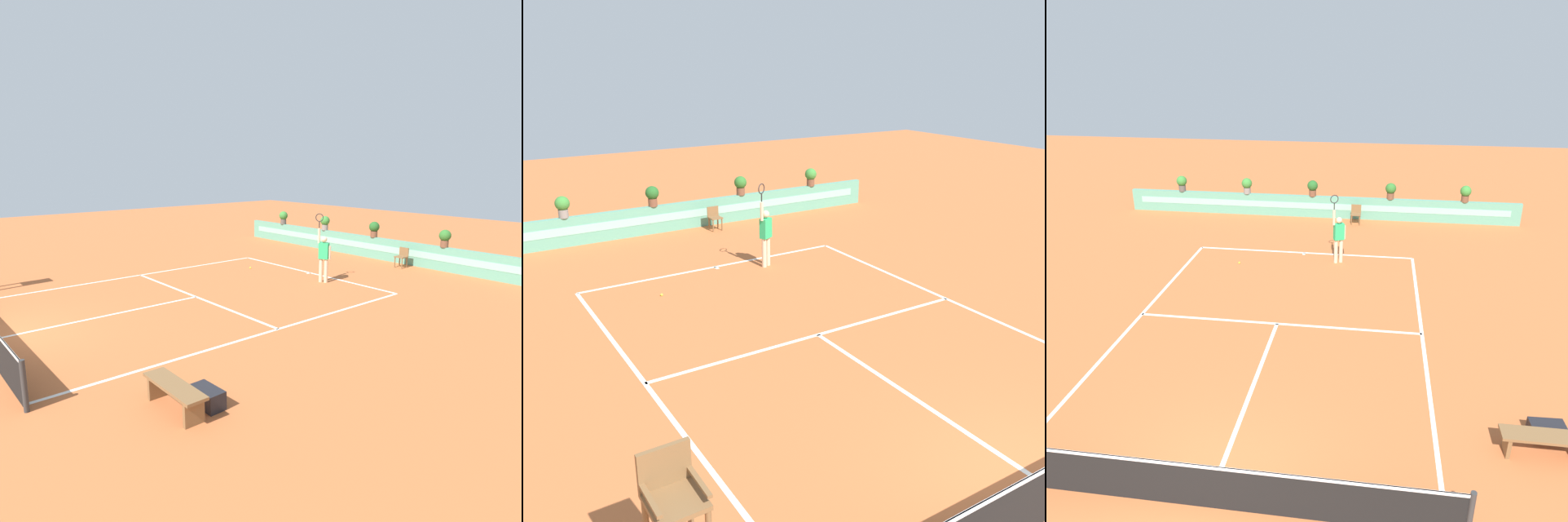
# 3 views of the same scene
# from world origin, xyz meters

# --- Properties ---
(ground_plane) EXTENTS (60.00, 60.00, 0.00)m
(ground_plane) POSITION_xyz_m (0.00, 6.00, 0.00)
(ground_plane) COLOR #BC6033
(court_lines) EXTENTS (8.32, 11.94, 0.01)m
(court_lines) POSITION_xyz_m (0.00, 6.72, 0.00)
(court_lines) COLOR white
(court_lines) RESTS_ON ground
(net) EXTENTS (8.92, 0.10, 1.00)m
(net) POSITION_xyz_m (0.00, 0.00, 0.51)
(net) COLOR #333333
(net) RESTS_ON ground
(back_wall_barrier) EXTENTS (18.00, 0.21, 1.00)m
(back_wall_barrier) POSITION_xyz_m (0.00, 16.39, 0.50)
(back_wall_barrier) COLOR #599E84
(back_wall_barrier) RESTS_ON ground
(ball_kid_chair) EXTENTS (0.44, 0.44, 0.85)m
(ball_kid_chair) POSITION_xyz_m (1.78, 15.66, 0.48)
(ball_kid_chair) COLOR brown
(ball_kid_chair) RESTS_ON ground
(bench_courtside) EXTENTS (1.60, 0.44, 0.51)m
(bench_courtside) POSITION_xyz_m (6.09, 2.08, 0.38)
(bench_courtside) COLOR brown
(bench_courtside) RESTS_ON ground
(gear_bag) EXTENTS (0.71, 0.39, 0.36)m
(gear_bag) POSITION_xyz_m (6.34, 2.62, 0.18)
(gear_bag) COLOR black
(gear_bag) RESTS_ON ground
(tennis_player) EXTENTS (0.57, 0.35, 2.58)m
(tennis_player) POSITION_xyz_m (1.37, 11.15, 1.05)
(tennis_player) COLOR beige
(tennis_player) RESTS_ON ground
(tennis_ball_near_baseline) EXTENTS (0.07, 0.07, 0.07)m
(tennis_ball_near_baseline) POSITION_xyz_m (-2.22, 10.52, 0.03)
(tennis_ball_near_baseline) COLOR #CCE033
(tennis_ball_near_baseline) RESTS_ON ground
(potted_plant_far_left) EXTENTS (0.48, 0.48, 0.72)m
(potted_plant_far_left) POSITION_xyz_m (-6.51, 16.39, 1.41)
(potted_plant_far_left) COLOR #514C47
(potted_plant_far_left) RESTS_ON back_wall_barrier
(potted_plant_far_right) EXTENTS (0.48, 0.48, 0.72)m
(potted_plant_far_right) POSITION_xyz_m (6.53, 16.39, 1.41)
(potted_plant_far_right) COLOR brown
(potted_plant_far_right) RESTS_ON back_wall_barrier
(potted_plant_right) EXTENTS (0.48, 0.48, 0.72)m
(potted_plant_right) POSITION_xyz_m (3.27, 16.39, 1.41)
(potted_plant_right) COLOR brown
(potted_plant_right) RESTS_ON back_wall_barrier
(potted_plant_centre) EXTENTS (0.48, 0.48, 0.72)m
(potted_plant_centre) POSITION_xyz_m (-0.27, 16.39, 1.41)
(potted_plant_centre) COLOR brown
(potted_plant_centre) RESTS_ON back_wall_barrier
(potted_plant_left) EXTENTS (0.48, 0.48, 0.72)m
(potted_plant_left) POSITION_xyz_m (-3.35, 16.39, 1.41)
(potted_plant_left) COLOR gray
(potted_plant_left) RESTS_ON back_wall_barrier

